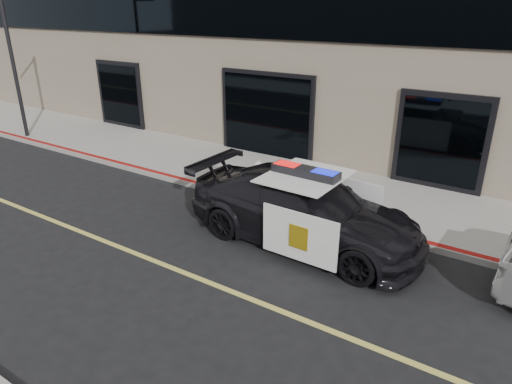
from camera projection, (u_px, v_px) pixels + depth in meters
The scene contains 5 objects.
ground at pixel (132, 252), 9.64m from camera, with size 120.00×120.00×0.00m, color black.
sidewalk_n at pixel (264, 176), 13.66m from camera, with size 60.00×3.50×0.15m, color gray.
police_car at pixel (304, 209), 9.79m from camera, with size 2.55×5.36×1.72m.
fire_hydrant at pixel (258, 178), 12.18m from camera, with size 0.40×0.55×0.87m.
street_light at pixel (11, 62), 16.46m from camera, with size 0.14×1.26×4.96m.
Camera 1 is at (6.81, -5.59, 4.87)m, focal length 32.00 mm.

